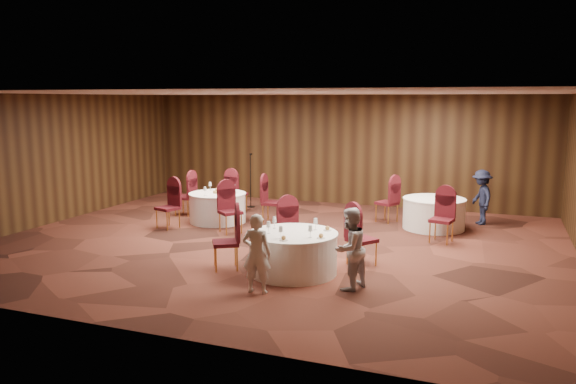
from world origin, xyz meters
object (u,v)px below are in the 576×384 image
(table_left, at_px, (218,207))
(woman_b, at_px, (350,249))
(woman_a, at_px, (257,254))
(man_c, at_px, (481,197))
(mic_stand, at_px, (251,192))
(table_main, at_px, (293,253))
(table_right, at_px, (434,213))

(table_left, height_order, woman_b, woman_b)
(woman_a, distance_m, man_c, 7.25)
(mic_stand, xyz_separation_m, woman_b, (4.44, -5.85, 0.23))
(woman_a, height_order, woman_b, woman_b)
(table_main, height_order, woman_b, woman_b)
(mic_stand, relative_size, man_c, 1.14)
(table_left, bearing_deg, table_right, 12.77)
(mic_stand, distance_m, woman_a, 7.25)
(woman_a, relative_size, woman_b, 0.96)
(woman_b, bearing_deg, table_main, -89.59)
(table_left, xyz_separation_m, woman_b, (4.40, -3.75, 0.30))
(table_main, height_order, table_left, same)
(table_main, bearing_deg, woman_a, -98.95)
(mic_stand, height_order, man_c, mic_stand)
(table_right, height_order, woman_b, woman_b)
(table_main, height_order, woman_a, woman_a)
(table_main, xyz_separation_m, mic_stand, (-3.29, 5.37, 0.07))
(table_left, height_order, mic_stand, mic_stand)
(mic_stand, relative_size, woman_a, 1.20)
(table_left, height_order, woman_a, woman_a)
(table_main, distance_m, woman_b, 1.28)
(table_right, bearing_deg, mic_stand, 170.00)
(table_left, bearing_deg, man_c, 18.46)
(mic_stand, bearing_deg, woman_b, -52.79)
(woman_a, xyz_separation_m, woman_b, (1.34, 0.70, 0.03))
(woman_b, relative_size, man_c, 1.00)
(table_right, bearing_deg, table_left, -167.23)
(table_left, xyz_separation_m, woman_a, (3.06, -4.45, 0.27))
(table_right, relative_size, man_c, 1.08)
(table_left, relative_size, table_right, 0.97)
(table_right, bearing_deg, woman_b, -99.17)
(table_right, xyz_separation_m, man_c, (1.03, 0.90, 0.31))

